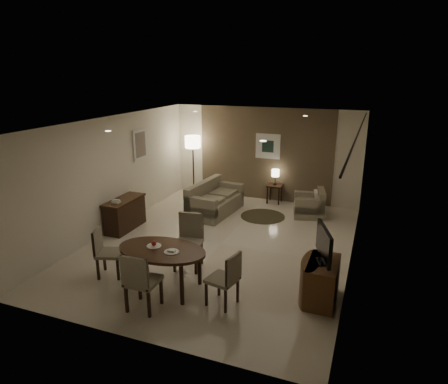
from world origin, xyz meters
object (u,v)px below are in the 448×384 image
at_px(dining_table, 163,269).
at_px(armchair, 309,203).
at_px(chair_left, 110,253).
at_px(chair_far, 188,243).
at_px(chair_right, 222,279).
at_px(sofa, 215,198).
at_px(floor_lamp, 193,166).
at_px(side_table, 275,194).
at_px(console_desk, 125,214).
at_px(chair_near, 143,280).
at_px(tv_cabinet, 322,281).

bearing_deg(dining_table, armchair, 68.85).
bearing_deg(chair_left, chair_far, -76.72).
bearing_deg(chair_right, sofa, -144.31).
bearing_deg(chair_right, floor_lamp, -138.42).
bearing_deg(sofa, side_table, -36.27).
relative_size(console_desk, floor_lamp, 0.65).
bearing_deg(chair_far, chair_right, -50.46).
bearing_deg(chair_far, chair_left, -156.94).
height_order(chair_near, chair_left, chair_near).
xyz_separation_m(tv_cabinet, sofa, (-3.27, 3.31, 0.07)).
height_order(console_desk, dining_table, same).
bearing_deg(tv_cabinet, sofa, 134.65).
bearing_deg(sofa, armchair, -68.31).
relative_size(chair_left, floor_lamp, 0.50).
xyz_separation_m(chair_right, sofa, (-1.76, 4.01, -0.05)).
height_order(tv_cabinet, sofa, sofa).
bearing_deg(side_table, chair_far, -97.35).
bearing_deg(chair_far, console_desk, 141.98).
relative_size(sofa, armchair, 2.21).
xyz_separation_m(tv_cabinet, chair_near, (-2.64, -1.26, 0.15)).
bearing_deg(sofa, console_desk, 143.65).
bearing_deg(sofa, chair_far, -161.87).
bearing_deg(chair_right, dining_table, -82.79).
bearing_deg(console_desk, sofa, 48.21).
height_order(chair_left, chair_right, chair_right).
height_order(chair_near, floor_lamp, floor_lamp).
distance_m(chair_left, chair_right, 2.30).
relative_size(console_desk, chair_far, 1.14).
distance_m(chair_right, armchair, 4.75).
relative_size(chair_far, armchair, 1.31).
relative_size(sofa, side_table, 3.31).
distance_m(chair_near, chair_right, 1.27).
height_order(console_desk, chair_far, chair_far).
bearing_deg(tv_cabinet, armchair, 102.47).
bearing_deg(sofa, chair_left, 177.51).
height_order(chair_far, floor_lamp, floor_lamp).
relative_size(dining_table, chair_right, 1.72).
bearing_deg(floor_lamp, chair_near, -72.38).
distance_m(tv_cabinet, chair_left, 3.85).
height_order(dining_table, floor_lamp, floor_lamp).
xyz_separation_m(chair_far, chair_left, (-1.23, -0.78, -0.06)).
height_order(dining_table, armchair, dining_table).
xyz_separation_m(tv_cabinet, chair_right, (-1.51, -0.70, 0.12)).
distance_m(sofa, armchair, 2.48).
bearing_deg(side_table, armchair, -33.39).
bearing_deg(chair_right, armchair, -175.59).
relative_size(chair_left, sofa, 0.52).
bearing_deg(tv_cabinet, console_desk, 162.95).
distance_m(armchair, floor_lamp, 3.68).
relative_size(tv_cabinet, chair_far, 0.85).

